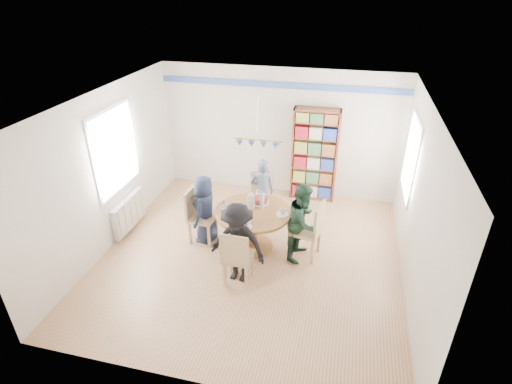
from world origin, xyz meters
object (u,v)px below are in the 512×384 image
(dining_table, at_px, (253,220))
(chair_left, at_px, (198,213))
(person_far, at_px, (262,191))
(chair_near, at_px, (237,256))
(chair_right, at_px, (312,228))
(chair_far, at_px, (263,194))
(bookshelf, at_px, (314,156))
(person_near, at_px, (238,243))
(radiator, at_px, (129,213))
(person_right, at_px, (303,222))
(person_left, at_px, (205,209))

(dining_table, bearing_deg, chair_left, 179.63)
(person_far, bearing_deg, chair_near, 73.48)
(chair_right, distance_m, chair_far, 1.47)
(bookshelf, bearing_deg, person_far, -125.48)
(person_near, distance_m, bookshelf, 3.06)
(chair_near, bearing_deg, radiator, 156.94)
(chair_far, distance_m, person_right, 1.39)
(radiator, distance_m, person_near, 2.55)
(chair_near, distance_m, person_far, 1.88)
(radiator, height_order, dining_table, dining_table)
(chair_left, height_order, chair_near, chair_left)
(chair_near, xyz_separation_m, person_near, (-0.02, 0.13, 0.14))
(person_left, distance_m, person_far, 1.20)
(chair_left, relative_size, person_far, 0.77)
(dining_table, relative_size, person_near, 0.96)
(person_far, xyz_separation_m, person_near, (0.01, -1.75, 0.02))
(radiator, height_order, person_near, person_near)
(radiator, xyz_separation_m, person_right, (3.25, -0.06, 0.33))
(person_left, height_order, bookshelf, bookshelf)
(radiator, height_order, chair_right, chair_right)
(person_right, distance_m, person_far, 1.29)
(chair_near, height_order, bookshelf, bookshelf)
(chair_right, xyz_separation_m, person_left, (-1.89, 0.06, 0.06))
(person_left, xyz_separation_m, bookshelf, (1.68, 2.03, 0.33))
(person_left, bearing_deg, chair_far, 143.72)
(chair_far, bearing_deg, person_right, -48.42)
(radiator, relative_size, person_far, 0.76)
(chair_left, distance_m, person_near, 1.31)
(radiator, xyz_separation_m, person_far, (2.36, 0.86, 0.31))
(dining_table, distance_m, chair_near, 0.99)
(radiator, bearing_deg, bookshelf, 32.56)
(person_near, bearing_deg, dining_table, 95.62)
(person_right, relative_size, person_near, 1.01)
(chair_left, distance_m, chair_right, 2.02)
(bookshelf, bearing_deg, chair_far, -128.75)
(chair_right, distance_m, person_far, 1.39)
(chair_far, height_order, bookshelf, bookshelf)
(chair_far, xyz_separation_m, person_near, (0.03, -1.86, 0.14))
(person_far, bearing_deg, radiator, 2.83)
(chair_far, bearing_deg, person_near, -89.14)
(radiator, xyz_separation_m, chair_far, (2.34, 0.97, 0.19))
(chair_right, relative_size, person_right, 0.76)
(chair_far, distance_m, chair_near, 1.99)
(radiator, relative_size, person_near, 0.74)
(person_left, bearing_deg, radiator, -85.28)
(dining_table, xyz_separation_m, chair_right, (1.00, -0.02, 0.01))
(person_far, height_order, bookshelf, bookshelf)
(person_left, relative_size, person_near, 0.94)
(bookshelf, bearing_deg, radiator, -147.44)
(chair_right, relative_size, person_far, 0.79)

